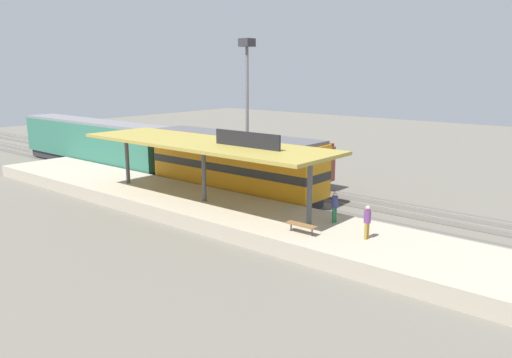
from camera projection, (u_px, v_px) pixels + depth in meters
name	position (u px, v px, depth m)	size (l,w,h in m)	color
ground_plane	(269.00, 195.00, 37.21)	(120.00, 120.00, 0.00)	#666056
track_near	(251.00, 200.00, 35.70)	(3.20, 110.00, 0.16)	#565249
track_far	(290.00, 188.00, 39.15)	(3.20, 110.00, 0.16)	#565249
platform	(205.00, 207.00, 32.17)	(6.00, 44.00, 0.90)	#A89E89
station_canopy	(204.00, 144.00, 31.24)	(5.20, 18.00, 4.70)	#47474C
platform_bench	(302.00, 225.00, 25.60)	(0.44, 1.70, 0.50)	#333338
locomotive	(234.00, 164.00, 36.21)	(2.93, 14.43, 4.44)	#28282D
passenger_carriage_single	(94.00, 142.00, 47.54)	(2.90, 20.00, 4.24)	#28282D
freight_car	(262.00, 160.00, 40.51)	(2.80, 12.00, 3.54)	#28282D
light_mast	(247.00, 77.00, 44.24)	(1.10, 1.10, 11.70)	slate
person_waiting	(367.00, 220.00, 24.68)	(0.34, 0.34, 1.71)	olive
person_walking	(335.00, 206.00, 27.33)	(0.34, 0.34, 1.71)	#23603D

